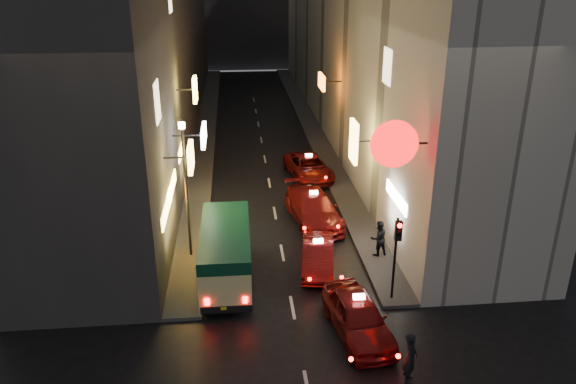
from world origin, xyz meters
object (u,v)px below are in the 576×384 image
object	(u,v)px
pedestrian_crossing	(411,355)
traffic_light	(397,242)
lamp_post	(186,182)
minibus	(226,249)
taxi_near	(358,314)

from	to	relation	value
pedestrian_crossing	traffic_light	bearing A→B (deg)	13.83
traffic_light	lamp_post	bearing A→B (deg)	151.09
minibus	taxi_near	bearing A→B (deg)	-41.12
lamp_post	taxi_near	bearing A→B (deg)	-45.07
taxi_near	lamp_post	size ratio (longest dim) A/B	0.91
taxi_near	traffic_light	world-z (taller)	traffic_light
minibus	lamp_post	world-z (taller)	lamp_post
minibus	pedestrian_crossing	distance (m)	8.94
minibus	taxi_near	world-z (taller)	minibus
taxi_near	traffic_light	distance (m)	3.18
minibus	taxi_near	xyz separation A→B (m)	(4.73, -4.13, -0.69)
pedestrian_crossing	lamp_post	xyz separation A→B (m)	(-7.50, 9.00, 2.70)
lamp_post	pedestrian_crossing	bearing A→B (deg)	-50.20
pedestrian_crossing	traffic_light	distance (m)	4.82
minibus	pedestrian_crossing	world-z (taller)	minibus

